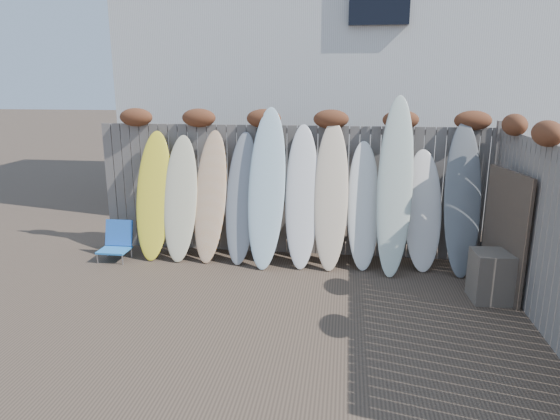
# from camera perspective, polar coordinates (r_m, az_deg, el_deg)

# --- Properties ---
(ground) EXTENTS (80.00, 80.00, 0.00)m
(ground) POSITION_cam_1_polar(r_m,az_deg,el_deg) (5.79, -1.62, -12.64)
(ground) COLOR #493A2D
(back_fence) EXTENTS (6.05, 0.28, 2.24)m
(back_fence) POSITION_cam_1_polar(r_m,az_deg,el_deg) (7.65, 1.64, 3.55)
(back_fence) COLOR slate
(back_fence) RESTS_ON ground
(right_fence) EXTENTS (0.28, 4.40, 2.24)m
(right_fence) POSITION_cam_1_polar(r_m,az_deg,el_deg) (5.94, 28.59, -1.90)
(right_fence) COLOR slate
(right_fence) RESTS_ON ground
(house) EXTENTS (8.50, 5.50, 6.33)m
(house) POSITION_cam_1_polar(r_m,az_deg,el_deg) (11.60, 6.23, 17.22)
(house) COLOR silver
(house) RESTS_ON ground
(beach_chair) EXTENTS (0.43, 0.46, 0.57)m
(beach_chair) POSITION_cam_1_polar(r_m,az_deg,el_deg) (8.03, -18.16, -3.44)
(beach_chair) COLOR #287BCA
(beach_chair) RESTS_ON ground
(wooden_crate) EXTENTS (0.56, 0.48, 0.63)m
(wooden_crate) POSITION_cam_1_polar(r_m,az_deg,el_deg) (6.73, 23.29, -6.97)
(wooden_crate) COLOR #66564C
(wooden_crate) RESTS_ON ground
(lattice_panel) EXTENTS (0.23, 1.05, 1.59)m
(lattice_panel) POSITION_cam_1_polar(r_m,az_deg,el_deg) (6.83, 24.27, -2.49)
(lattice_panel) COLOR #493A2C
(lattice_panel) RESTS_ON ground
(surfboard_0) EXTENTS (0.55, 0.69, 1.91)m
(surfboard_0) POSITION_cam_1_polar(r_m,az_deg,el_deg) (7.82, -14.22, 1.64)
(surfboard_0) COLOR yellow
(surfboard_0) RESTS_ON ground
(surfboard_1) EXTENTS (0.52, 0.67, 1.86)m
(surfboard_1) POSITION_cam_1_polar(r_m,az_deg,el_deg) (7.67, -11.31, 1.33)
(surfboard_1) COLOR beige
(surfboard_1) RESTS_ON ground
(surfboard_2) EXTENTS (0.54, 0.73, 1.93)m
(surfboard_2) POSITION_cam_1_polar(r_m,az_deg,el_deg) (7.55, -7.96, 1.56)
(surfboard_2) COLOR #E0B786
(surfboard_2) RESTS_ON ground
(surfboard_3) EXTENTS (0.51, 0.71, 1.92)m
(surfboard_3) POSITION_cam_1_polar(r_m,az_deg,el_deg) (7.42, -4.42, 1.38)
(surfboard_3) COLOR gray
(surfboard_3) RESTS_ON ground
(surfboard_4) EXTENTS (0.58, 0.83, 2.28)m
(surfboard_4) POSITION_cam_1_polar(r_m,az_deg,el_deg) (7.23, -1.54, 2.55)
(surfboard_4) COLOR silver
(surfboard_4) RESTS_ON ground
(surfboard_5) EXTENTS (0.51, 0.74, 2.04)m
(surfboard_5) POSITION_cam_1_polar(r_m,az_deg,el_deg) (7.25, 2.51, 1.57)
(surfboard_5) COLOR white
(surfboard_5) RESTS_ON ground
(surfboard_6) EXTENTS (0.49, 0.74, 2.09)m
(surfboard_6) POSITION_cam_1_polar(r_m,az_deg,el_deg) (7.22, 5.86, 1.66)
(surfboard_6) COLOR beige
(surfboard_6) RESTS_ON ground
(surfboard_7) EXTENTS (0.51, 0.68, 1.81)m
(surfboard_7) POSITION_cam_1_polar(r_m,az_deg,el_deg) (7.29, 9.49, 0.53)
(surfboard_7) COLOR white
(surfboard_7) RESTS_ON ground
(surfboard_8) EXTENTS (0.57, 0.90, 2.46)m
(surfboard_8) POSITION_cam_1_polar(r_m,az_deg,el_deg) (7.14, 13.01, 2.75)
(surfboard_8) COLOR silver
(surfboard_8) RESTS_ON ground
(surfboard_9) EXTENTS (0.56, 0.64, 1.70)m
(surfboard_9) POSITION_cam_1_polar(r_m,az_deg,el_deg) (7.41, 16.02, -0.03)
(surfboard_9) COLOR white
(surfboard_9) RESTS_ON ground
(surfboard_10) EXTENTS (0.51, 0.75, 2.10)m
(surfboard_10) POSITION_cam_1_polar(r_m,az_deg,el_deg) (7.38, 20.13, 1.17)
(surfboard_10) COLOR slate
(surfboard_10) RESTS_ON ground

